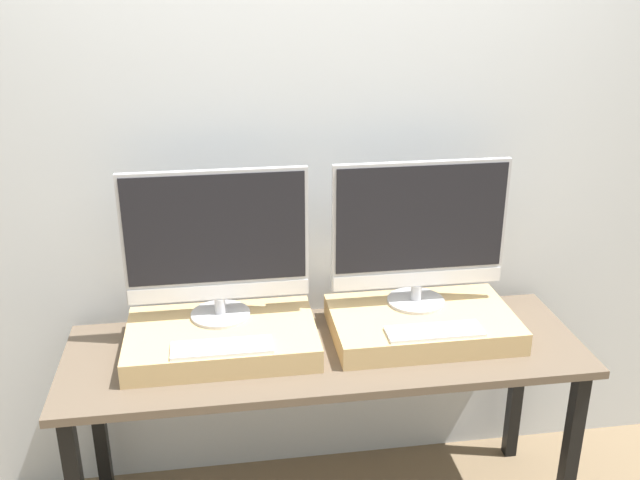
{
  "coord_description": "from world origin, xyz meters",
  "views": [
    {
      "loc": [
        -0.35,
        -1.9,
        2.06
      ],
      "look_at": [
        0.0,
        0.44,
        1.11
      ],
      "focal_mm": 40.0,
      "sensor_mm": 36.0,
      "label": 1
    }
  ],
  "objects_px": {
    "keyboard_left": "(222,347)",
    "monitor_right": "(420,231)",
    "keyboard_right": "(435,331)",
    "monitor_left": "(216,242)"
  },
  "relations": [
    {
      "from": "monitor_left",
      "to": "monitor_right",
      "type": "height_order",
      "value": "same"
    },
    {
      "from": "monitor_right",
      "to": "keyboard_right",
      "type": "xyz_separation_m",
      "value": [
        -0.0,
        -0.24,
        -0.28
      ]
    },
    {
      "from": "keyboard_left",
      "to": "keyboard_right",
      "type": "relative_size",
      "value": 1.0
    },
    {
      "from": "keyboard_left",
      "to": "monitor_right",
      "type": "xyz_separation_m",
      "value": [
        0.73,
        0.24,
        0.28
      ]
    },
    {
      "from": "keyboard_right",
      "to": "keyboard_left",
      "type": "bearing_deg",
      "value": 180.0
    },
    {
      "from": "keyboard_left",
      "to": "monitor_left",
      "type": "bearing_deg",
      "value": 90.0
    },
    {
      "from": "keyboard_left",
      "to": "monitor_right",
      "type": "relative_size",
      "value": 0.52
    },
    {
      "from": "keyboard_left",
      "to": "keyboard_right",
      "type": "height_order",
      "value": "same"
    },
    {
      "from": "monitor_left",
      "to": "keyboard_left",
      "type": "xyz_separation_m",
      "value": [
        0.0,
        -0.24,
        -0.28
      ]
    },
    {
      "from": "keyboard_left",
      "to": "keyboard_right",
      "type": "xyz_separation_m",
      "value": [
        0.73,
        0.0,
        0.0
      ]
    }
  ]
}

